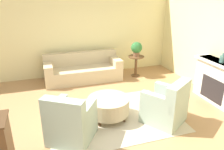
# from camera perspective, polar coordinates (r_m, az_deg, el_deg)

# --- Properties ---
(ground_plane) EXTENTS (16.00, 16.00, 0.00)m
(ground_plane) POSITION_cam_1_polar(r_m,az_deg,el_deg) (4.78, 0.33, -10.90)
(ground_plane) COLOR #AD7F51
(wall_back) EXTENTS (9.71, 0.12, 2.80)m
(wall_back) POSITION_cam_1_polar(r_m,az_deg,el_deg) (6.98, -7.32, 11.52)
(wall_back) COLOR beige
(wall_back) RESTS_ON ground_plane
(rug) EXTENTS (2.69, 2.01, 0.01)m
(rug) POSITION_cam_1_polar(r_m,az_deg,el_deg) (4.78, 0.33, -10.85)
(rug) COLOR beige
(rug) RESTS_ON ground_plane
(couch) EXTENTS (2.25, 0.86, 0.81)m
(couch) POSITION_cam_1_polar(r_m,az_deg,el_deg) (6.66, -7.61, 1.22)
(couch) COLOR #C6B289
(couch) RESTS_ON ground_plane
(armchair_left) EXTENTS (1.01, 1.01, 0.92)m
(armchair_left) POSITION_cam_1_polar(r_m,az_deg,el_deg) (4.00, -10.85, -12.16)
(armchair_left) COLOR #9EB29E
(armchair_left) RESTS_ON rug
(armchair_right) EXTENTS (1.01, 1.01, 0.92)m
(armchair_right) POSITION_cam_1_polar(r_m,az_deg,el_deg) (4.57, 14.07, -7.92)
(armchair_right) COLOR #9EB29E
(armchair_right) RESTS_ON rug
(ottoman_table) EXTENTS (0.87, 0.87, 0.45)m
(ottoman_table) POSITION_cam_1_polar(r_m,az_deg,el_deg) (4.61, -0.93, -7.94)
(ottoman_table) COLOR #C6B289
(ottoman_table) RESTS_ON rug
(side_table) EXTENTS (0.48, 0.48, 0.65)m
(side_table) POSITION_cam_1_polar(r_m,az_deg,el_deg) (6.88, 6.28, 3.18)
(side_table) COLOR brown
(side_table) RESTS_ON ground_plane
(fireplace) EXTENTS (0.44, 1.39, 1.01)m
(fireplace) POSITION_cam_1_polar(r_m,az_deg,el_deg) (5.75, 26.20, -1.59)
(fireplace) COLOR silver
(fireplace) RESTS_ON ground_plane
(vase_mantel_near) EXTENTS (0.14, 0.14, 0.22)m
(vase_mantel_near) POSITION_cam_1_polar(r_m,az_deg,el_deg) (5.57, 27.00, 3.79)
(vase_mantel_near) COLOR #477066
(vase_mantel_near) RESTS_ON fireplace
(potted_plant_on_side_table) EXTENTS (0.34, 0.34, 0.44)m
(potted_plant_on_side_table) POSITION_cam_1_polar(r_m,az_deg,el_deg) (6.75, 6.44, 6.94)
(potted_plant_on_side_table) COLOR brown
(potted_plant_on_side_table) RESTS_ON side_table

